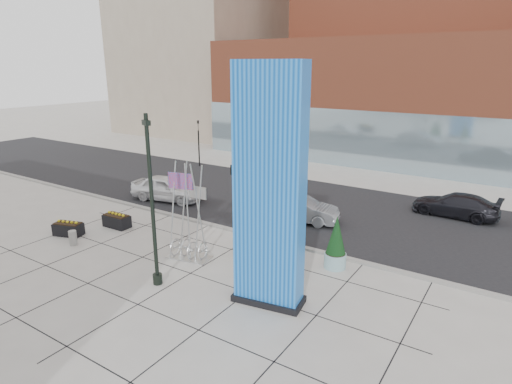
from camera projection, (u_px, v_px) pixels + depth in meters
The scene contains 19 objects.
ground at pixel (189, 259), 19.93m from camera, with size 160.00×160.00×0.00m, color #9E9991.
street_asphalt at pixel (291, 203), 27.97m from camera, with size 80.00×12.00×0.02m, color black.
curb_edge at pixel (238, 231), 23.13m from camera, with size 80.00×0.30×0.12m, color gray.
tower_podium at pixel (390, 101), 39.54m from camera, with size 34.00×10.00×11.00m, color #AA4E31.
tower_glass_front at pixel (370, 140), 36.54m from camera, with size 34.00×0.60×5.00m, color #8CA5B2.
blue_pylon at pixel (270, 194), 15.18m from camera, with size 2.82×1.60×8.89m.
lamp_post at pixel (153, 219), 16.92m from camera, with size 0.48×0.39×7.01m.
public_art_sculpture at pixel (188, 234), 19.78m from camera, with size 2.18×1.33×4.63m.
concrete_bollard at pixel (73, 238), 21.44m from camera, with size 0.39×0.39×0.75m, color gray.
overhead_street_sign at pixel (245, 178), 20.52m from camera, with size 1.91×0.25×4.05m.
round_planter_east at pixel (336, 243), 18.84m from camera, with size 0.97×0.97×2.44m.
round_planter_mid at pixel (287, 225), 20.81m from camera, with size 1.02×1.02×2.55m.
round_planter_west at pixel (253, 237), 19.83m from camera, with size 0.88×0.88×2.20m.
box_planter_north at pixel (117, 220), 23.84m from camera, with size 1.57×0.82×0.85m.
box_planter_south at pixel (68, 228), 22.70m from camera, with size 1.65×1.17×0.82m.
car_white_west at pixel (167, 188), 28.44m from camera, with size 1.95×4.85×1.65m, color white.
car_silver_mid at pixel (299, 209), 24.59m from camera, with size 1.58×4.54×1.50m, color #929499.
car_dark_east at pixel (455, 205), 25.42m from camera, with size 1.96×4.83×1.40m, color black.
traffic_signal at pixel (199, 141), 37.59m from camera, with size 0.15×0.18×4.10m.
Camera 1 is at (12.54, -13.56, 8.72)m, focal length 30.00 mm.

